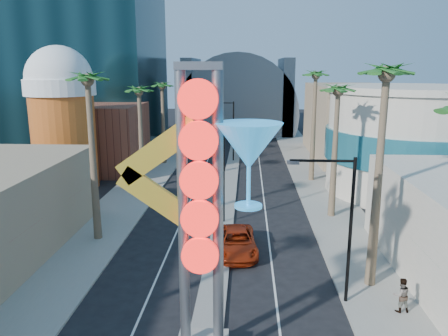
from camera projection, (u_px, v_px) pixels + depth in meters
The scene contains 20 objects.
sidewalk_west at pixel (149, 176), 50.52m from camera, with size 5.00×100.00×0.15m, color gray.
sidewalk_east at pixel (314, 178), 49.53m from camera, with size 5.00×100.00×0.15m, color gray.
median at pixel (232, 171), 52.94m from camera, with size 1.60×84.00×0.15m, color gray.
brick_filler_west at pixel (100, 138), 52.89m from camera, with size 10.00×10.00×8.00m, color brown.
filler_east at pixel (349, 121), 60.73m from camera, with size 10.00×20.00×10.00m, color tan.
beer_mug at pixel (62, 113), 44.29m from camera, with size 7.00×7.00×14.50m.
turquoise_building at pixel (411, 141), 43.05m from camera, with size 16.60×16.60×10.60m.
canopy at pixel (238, 110), 85.07m from camera, with size 22.00×16.00×22.00m.
neon_sign at pixel (221, 198), 17.18m from camera, with size 6.53×2.60×12.55m.
streetlight_0 at pixel (231, 165), 34.32m from camera, with size 3.79×0.25×8.00m.
streetlight_1 at pixel (229, 125), 57.73m from camera, with size 3.79×0.25×8.00m.
streetlight_2 at pixel (342, 218), 22.33m from camera, with size 3.45×0.25×8.00m.
palm_1 at pixel (88, 90), 29.59m from camera, with size 2.40×2.40×12.70m.
palm_2 at pixel (139, 97), 43.51m from camera, with size 2.40×2.40×11.20m.
palm_3 at pixel (162, 91), 55.18m from camera, with size 2.40×2.40×11.20m.
palm_5 at pixel (386, 88), 22.71m from camera, with size 2.40×2.40×13.20m.
palm_6 at pixel (338, 98), 34.69m from camera, with size 2.40×2.40×11.70m.
palm_7 at pixel (316, 82), 46.16m from camera, with size 2.40×2.40×12.70m.
red_pickup at pixel (237, 242), 29.60m from camera, with size 2.61×5.65×1.57m, color #AA2A0D.
pedestrian_b at pixel (401, 295), 22.15m from camera, with size 0.89×0.69×1.82m, color gray.
Camera 1 is at (1.82, -13.48, 12.34)m, focal length 35.00 mm.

